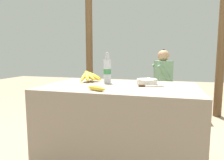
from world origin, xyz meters
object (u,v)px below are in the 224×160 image
object	(u,v)px
loose_banana_front	(96,88)
support_post_near	(89,43)
serving_bowl	(147,81)
seated_vendor	(160,79)
banana_bunch_green	(121,86)
banana_bunch_ripe	(89,76)
knife	(147,86)
support_post_far	(222,41)
water_bottle	(107,71)
wooden_bench	(147,94)

from	to	relation	value
loose_banana_front	support_post_near	bearing A→B (deg)	113.33
serving_bowl	support_post_near	world-z (taller)	support_post_near
loose_banana_front	support_post_near	xyz separation A→B (m)	(-0.87, 2.02, 0.46)
seated_vendor	banana_bunch_green	xyz separation A→B (m)	(-0.63, 0.05, -0.14)
seated_vendor	banana_bunch_ripe	bearing A→B (deg)	45.59
serving_bowl	seated_vendor	size ratio (longest dim) A/B	0.18
knife	banana_bunch_green	xyz separation A→B (m)	(-0.58, 1.50, -0.25)
knife	support_post_far	distance (m)	2.02
banana_bunch_ripe	serving_bowl	size ratio (longest dim) A/B	1.51
water_bottle	seated_vendor	distance (m)	1.42
water_bottle	banana_bunch_green	xyz separation A→B (m)	(-0.19, 1.38, -0.36)
water_bottle	seated_vendor	world-z (taller)	seated_vendor
water_bottle	seated_vendor	xyz separation A→B (m)	(0.43, 1.33, -0.22)
serving_bowl	loose_banana_front	xyz separation A→B (m)	(-0.33, -0.45, -0.01)
seated_vendor	serving_bowl	bearing A→B (deg)	69.05
water_bottle	support_post_far	distance (m)	2.11
loose_banana_front	seated_vendor	size ratio (longest dim) A/B	0.16
banana_bunch_ripe	banana_bunch_green	bearing A→B (deg)	89.62
banana_bunch_ripe	water_bottle	size ratio (longest dim) A/B	0.97
loose_banana_front	knife	xyz separation A→B (m)	(0.35, 0.29, -0.01)
banana_bunch_ripe	banana_bunch_green	world-z (taller)	banana_bunch_ripe
seated_vendor	support_post_near	xyz separation A→B (m)	(-1.26, 0.28, 0.58)
support_post_near	water_bottle	bearing A→B (deg)	-62.72
wooden_bench	support_post_far	distance (m)	1.38
water_bottle	knife	xyz separation A→B (m)	(0.39, -0.12, -0.11)
knife	banana_bunch_ripe	bearing A→B (deg)	146.53
banana_bunch_ripe	seated_vendor	size ratio (longest dim) A/B	0.27
support_post_far	support_post_near	bearing A→B (deg)	180.00
banana_bunch_green	loose_banana_front	bearing A→B (deg)	-82.56
water_bottle	loose_banana_front	size ratio (longest dim) A/B	1.70
water_bottle	support_post_near	xyz separation A→B (m)	(-0.83, 1.61, 0.36)
banana_bunch_green	water_bottle	bearing A→B (deg)	-82.04
water_bottle	support_post_near	world-z (taller)	support_post_near
banana_bunch_green	support_post_near	xyz separation A→B (m)	(-0.64, 0.23, 0.72)
banana_bunch_ripe	banana_bunch_green	xyz separation A→B (m)	(0.01, 1.33, -0.30)
loose_banana_front	banana_bunch_green	size ratio (longest dim) A/B	0.65
serving_bowl	seated_vendor	world-z (taller)	seated_vendor
serving_bowl	water_bottle	bearing A→B (deg)	-174.18
loose_banana_front	knife	distance (m)	0.45
serving_bowl	wooden_bench	world-z (taller)	serving_bowl
water_bottle	seated_vendor	size ratio (longest dim) A/B	0.28
seated_vendor	support_post_far	world-z (taller)	support_post_far
loose_banana_front	support_post_far	bearing A→B (deg)	57.65
knife	seated_vendor	bearing A→B (deg)	70.66
wooden_bench	banana_bunch_green	world-z (taller)	banana_bunch_green
banana_bunch_ripe	knife	distance (m)	0.61
support_post_far	water_bottle	bearing A→B (deg)	-129.33
banana_bunch_ripe	loose_banana_front	world-z (taller)	banana_bunch_ripe
banana_bunch_green	support_post_near	bearing A→B (deg)	160.07
banana_bunch_ripe	seated_vendor	distance (m)	1.44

